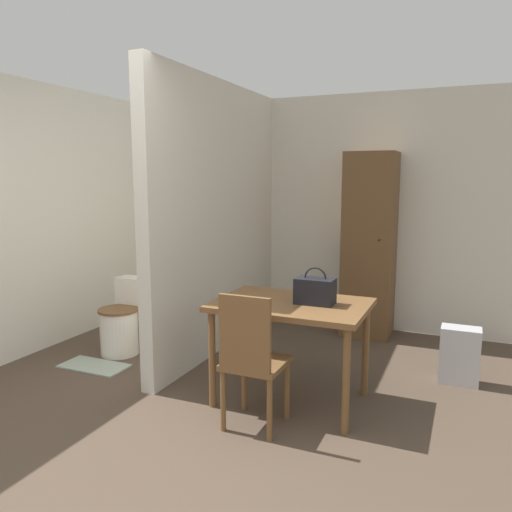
{
  "coord_description": "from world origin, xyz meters",
  "views": [
    {
      "loc": [
        1.74,
        -1.81,
        1.63
      ],
      "look_at": [
        0.19,
        1.76,
        1.02
      ],
      "focal_mm": 35.0,
      "sensor_mm": 36.0,
      "label": 1
    }
  ],
  "objects_px": {
    "space_heater": "(460,355)",
    "dining_table": "(291,314)",
    "toilet": "(123,322)",
    "wooden_chair": "(252,357)",
    "handbag": "(315,291)",
    "wooden_cabinet": "(369,245)"
  },
  "relations": [
    {
      "from": "wooden_chair",
      "to": "toilet",
      "type": "height_order",
      "value": "wooden_chair"
    },
    {
      "from": "wooden_chair",
      "to": "wooden_cabinet",
      "type": "relative_size",
      "value": 0.49
    },
    {
      "from": "wooden_chair",
      "to": "dining_table",
      "type": "bearing_deg",
      "value": 79.55
    },
    {
      "from": "wooden_chair",
      "to": "space_heater",
      "type": "xyz_separation_m",
      "value": [
        1.22,
        1.34,
        -0.26
      ]
    },
    {
      "from": "space_heater",
      "to": "dining_table",
      "type": "bearing_deg",
      "value": -143.39
    },
    {
      "from": "wooden_chair",
      "to": "wooden_cabinet",
      "type": "xyz_separation_m",
      "value": [
        0.29,
        2.32,
        0.45
      ]
    },
    {
      "from": "wooden_chair",
      "to": "space_heater",
      "type": "relative_size",
      "value": 2.01
    },
    {
      "from": "handbag",
      "to": "wooden_cabinet",
      "type": "xyz_separation_m",
      "value": [
        0.04,
        1.78,
        0.1
      ]
    },
    {
      "from": "dining_table",
      "to": "handbag",
      "type": "relative_size",
      "value": 3.99
    },
    {
      "from": "wooden_chair",
      "to": "toilet",
      "type": "xyz_separation_m",
      "value": [
        -1.7,
        0.86,
        -0.2
      ]
    },
    {
      "from": "dining_table",
      "to": "toilet",
      "type": "bearing_deg",
      "value": 168.87
    },
    {
      "from": "toilet",
      "to": "wooden_chair",
      "type": "bearing_deg",
      "value": -26.69
    },
    {
      "from": "wooden_chair",
      "to": "handbag",
      "type": "distance_m",
      "value": 0.69
    },
    {
      "from": "wooden_chair",
      "to": "space_heater",
      "type": "distance_m",
      "value": 1.83
    },
    {
      "from": "toilet",
      "to": "handbag",
      "type": "height_order",
      "value": "handbag"
    },
    {
      "from": "dining_table",
      "to": "space_heater",
      "type": "height_order",
      "value": "dining_table"
    },
    {
      "from": "space_heater",
      "to": "wooden_cabinet",
      "type": "bearing_deg",
      "value": 133.6
    },
    {
      "from": "toilet",
      "to": "wooden_cabinet",
      "type": "distance_m",
      "value": 2.56
    },
    {
      "from": "wooden_chair",
      "to": "space_heater",
      "type": "bearing_deg",
      "value": 47.55
    },
    {
      "from": "space_heater",
      "to": "toilet",
      "type": "bearing_deg",
      "value": -170.55
    },
    {
      "from": "handbag",
      "to": "space_heater",
      "type": "height_order",
      "value": "handbag"
    },
    {
      "from": "dining_table",
      "to": "handbag",
      "type": "height_order",
      "value": "handbag"
    }
  ]
}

